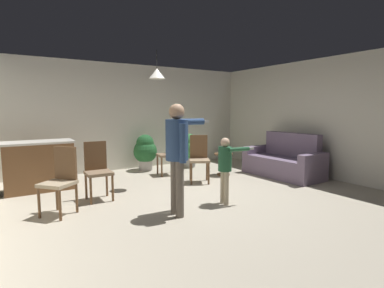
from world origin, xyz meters
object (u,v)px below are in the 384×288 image
dining_chair_centre_back (97,168)px  dining_chair_near_wall (170,152)px  person_child (225,163)px  potted_plant_by_wall (189,148)px  potted_plant_corner (145,151)px  spare_remote_on_table (221,153)px  person_adult (178,147)px  dining_chair_by_counter (199,157)px  kitchen_counter (39,166)px  dining_chair_spare (61,178)px  side_table_by_couch (223,161)px  couch_floral (284,162)px

dining_chair_centre_back → dining_chair_near_wall: bearing=-150.4°
person_child → potted_plant_by_wall: (1.19, 3.09, -0.19)m
potted_plant_corner → spare_remote_on_table: 1.96m
dining_chair_centre_back → spare_remote_on_table: bearing=-171.5°
person_adult → dining_chair_by_counter: bearing=141.4°
dining_chair_centre_back → potted_plant_corner: bearing=-131.1°
kitchen_counter → dining_chair_by_counter: 3.17m
dining_chair_spare → spare_remote_on_table: size_ratio=7.69×
dining_chair_by_counter → dining_chair_near_wall: size_ratio=1.00×
kitchen_counter → dining_chair_near_wall: dining_chair_near_wall is taller
potted_plant_corner → potted_plant_by_wall: bearing=-8.1°
kitchen_counter → dining_chair_near_wall: bearing=-2.3°
dining_chair_by_counter → potted_plant_by_wall: bearing=-85.6°
potted_plant_by_wall → spare_remote_on_table: bearing=-86.2°
person_child → dining_chair_near_wall: bearing=-178.9°
potted_plant_by_wall → potted_plant_corner: bearing=171.9°
person_child → dining_chair_by_counter: (0.48, 1.50, -0.14)m
side_table_by_couch → dining_chair_near_wall: (-1.05, 0.73, 0.22)m
person_adult → person_child: 0.98m
dining_chair_spare → potted_plant_by_wall: 4.16m
kitchen_counter → person_child: (2.50, -2.58, 0.21)m
dining_chair_centre_back → spare_remote_on_table: dining_chair_centre_back is taller
person_adult → dining_chair_centre_back: bearing=-147.8°
couch_floral → dining_chair_centre_back: size_ratio=1.82×
kitchen_counter → dining_chair_spare: size_ratio=1.26×
person_adult → potted_plant_by_wall: person_adult is taller
dining_chair_by_counter → dining_chair_centre_back: same height
kitchen_counter → potted_plant_by_wall: 3.73m
person_child → dining_chair_by_counter: bearing=169.9°
dining_chair_spare → kitchen_counter: bearing=-36.4°
side_table_by_couch → potted_plant_by_wall: size_ratio=0.58×
side_table_by_couch → dining_chair_near_wall: 1.29m
couch_floral → dining_chair_centre_back: same height
person_adult → potted_plant_corner: bearing=168.0°
dining_chair_by_counter → potted_plant_by_wall: 1.74m
potted_plant_by_wall → person_child: bearing=-111.2°
side_table_by_couch → dining_chair_spare: size_ratio=0.52×
dining_chair_centre_back → person_child: bearing=141.9°
kitchen_counter → potted_plant_corner: kitchen_counter is taller
potted_plant_corner → person_adult: bearing=-105.3°
person_child → dining_chair_centre_back: (-1.70, 1.39, -0.14)m
side_table_by_couch → potted_plant_by_wall: bearing=95.4°
dining_chair_spare → side_table_by_couch: bearing=-118.9°
couch_floral → person_child: person_child is taller
kitchen_counter → couch_floral: bearing=-18.6°
side_table_by_couch → dining_chair_centre_back: (-3.03, -0.35, 0.22)m
person_adult → dining_chair_near_wall: bearing=158.0°
dining_chair_near_wall → potted_plant_corner: dining_chair_near_wall is taller
side_table_by_couch → dining_chair_near_wall: size_ratio=0.52×
person_child → dining_chair_spare: (-2.36, 0.93, -0.14)m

